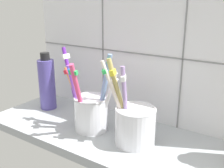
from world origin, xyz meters
TOP-DOWN VIEW (x-y plane):
  - counter_slab at (0.00, 0.00)cm, footprint 64.00×22.00cm
  - tile_wall_back at (0.00, 12.00)cm, footprint 64.00×2.20cm
  - toothbrush_cup_left at (-5.90, -0.92)cm, footprint 14.58×10.30cm
  - toothbrush_cup_right at (5.56, -0.84)cm, footprint 10.84×8.46cm
  - soap_bottle at (-23.52, 2.61)cm, footprint 4.41×4.41cm

SIDE VIEW (x-z plane):
  - counter_slab at x=0.00cm, z-range 0.00..2.00cm
  - toothbrush_cup_right at x=5.56cm, z-range -2.46..15.44cm
  - toothbrush_cup_left at x=-5.90cm, z-range -2.40..16.18cm
  - soap_bottle at x=-23.52cm, z-range 1.33..16.89cm
  - tile_wall_back at x=0.00cm, z-range 0.00..45.00cm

